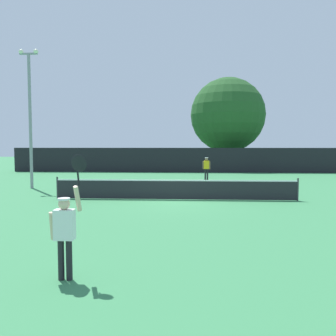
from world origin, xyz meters
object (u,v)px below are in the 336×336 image
(player_serving, at_px, (65,226))
(parked_car_far, at_px, (242,161))
(parked_car_mid, at_px, (199,161))
(player_receiving, at_px, (206,166))
(large_tree, at_px, (228,115))
(parked_car_near, at_px, (156,161))
(light_pole, at_px, (30,110))
(tennis_ball, at_px, (205,199))

(player_serving, distance_m, parked_car_far, 35.69)
(parked_car_mid, bearing_deg, player_receiving, -86.19)
(large_tree, distance_m, parked_car_far, 6.07)
(parked_car_mid, height_order, parked_car_far, same)
(player_receiving, relative_size, parked_car_far, 0.39)
(player_serving, bearing_deg, large_tree, 78.26)
(player_receiving, height_order, large_tree, large_tree)
(player_receiving, height_order, parked_car_near, player_receiving)
(light_pole, relative_size, parked_car_mid, 1.93)
(player_receiving, xyz_separation_m, parked_car_mid, (-0.04, 15.87, -0.27))
(tennis_ball, bearing_deg, player_receiving, 86.70)
(tennis_ball, bearing_deg, light_pole, 159.23)
(parked_car_mid, distance_m, parked_car_far, 5.07)
(tennis_ball, distance_m, parked_car_mid, 25.31)
(large_tree, height_order, parked_car_near, large_tree)
(parked_car_far, bearing_deg, tennis_ball, -107.87)
(player_serving, distance_m, tennis_ball, 10.58)
(parked_car_mid, bearing_deg, tennis_ball, -87.47)
(tennis_ball, bearing_deg, parked_car_far, 77.33)
(player_receiving, relative_size, parked_car_mid, 0.39)
(parked_car_near, bearing_deg, parked_car_far, 7.52)
(parked_car_near, bearing_deg, player_receiving, -64.98)
(tennis_ball, distance_m, large_tree, 23.15)
(large_tree, bearing_deg, parked_car_far, 50.59)
(player_receiving, distance_m, tennis_ball, 9.49)
(tennis_ball, xyz_separation_m, parked_car_far, (5.52, 24.57, 0.74))
(player_serving, relative_size, parked_car_mid, 0.57)
(tennis_ball, bearing_deg, player_serving, -107.59)
(player_receiving, distance_m, parked_car_far, 15.95)
(player_serving, distance_m, parked_car_near, 34.30)
(player_receiving, bearing_deg, tennis_ball, 86.70)
(player_serving, height_order, large_tree, large_tree)
(parked_car_near, distance_m, parked_car_mid, 5.29)
(parked_car_mid, xyz_separation_m, parked_car_far, (5.02, -0.72, 0.00))
(player_serving, relative_size, parked_car_far, 0.56)
(large_tree, height_order, parked_car_mid, large_tree)
(light_pole, height_order, parked_car_near, light_pole)
(parked_car_near, xyz_separation_m, parked_car_mid, (5.18, 1.07, 0.00))
(tennis_ball, bearing_deg, large_tree, 81.01)
(tennis_ball, distance_m, parked_car_far, 25.19)
(large_tree, xyz_separation_m, parked_car_far, (2.02, 2.46, -5.16))
(player_serving, bearing_deg, tennis_ball, 72.41)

